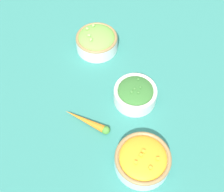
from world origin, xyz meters
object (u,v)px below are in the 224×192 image
object	(u,v)px
bowl_lettuce	(97,40)
loose_carrot	(88,122)
bowl_broccoli	(135,93)
bowl_squash	(143,159)

from	to	relation	value
bowl_lettuce	loose_carrot	size ratio (longest dim) A/B	0.95
bowl_broccoli	bowl_lettuce	bearing A→B (deg)	-23.52
bowl_lettuce	bowl_broccoli	world-z (taller)	bowl_lettuce
bowl_broccoli	bowl_squash	distance (m)	0.22
bowl_broccoli	loose_carrot	size ratio (longest dim) A/B	0.88
bowl_squash	loose_carrot	world-z (taller)	bowl_squash
loose_carrot	bowl_lettuce	bearing A→B (deg)	-65.73
bowl_broccoli	loose_carrot	xyz separation A→B (m)	(0.06, 0.16, -0.02)
bowl_lettuce	loose_carrot	world-z (taller)	bowl_lettuce
bowl_broccoli	bowl_squash	world-z (taller)	bowl_broccoli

